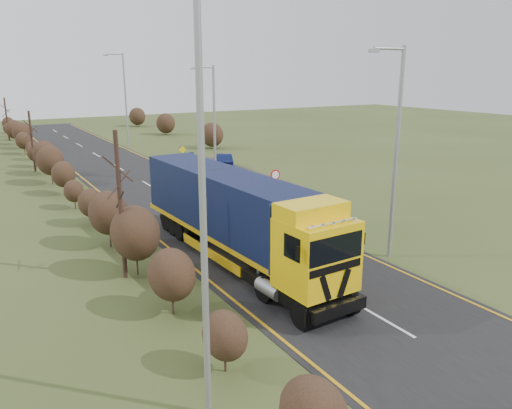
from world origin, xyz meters
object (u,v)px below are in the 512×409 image
object	(u,v)px
car_blue_sedan	(223,161)
speed_sign	(275,181)
lorry	(235,213)
streetlight_near	(395,146)
car_red_hatchback	(205,170)

from	to	relation	value
car_blue_sedan	speed_sign	world-z (taller)	speed_sign
lorry	speed_sign	distance (m)	9.19
streetlight_near	speed_sign	distance (m)	10.26
car_blue_sedan	streetlight_near	xyz separation A→B (m)	(-3.25, -22.80, 4.44)
car_red_hatchback	car_blue_sedan	size ratio (longest dim) A/B	0.90
lorry	streetlight_near	world-z (taller)	streetlight_near
streetlight_near	speed_sign	size ratio (longest dim) A/B	3.82
lorry	car_red_hatchback	size ratio (longest dim) A/B	3.98
lorry	car_blue_sedan	xyz separation A→B (m)	(9.47, 19.74, -1.59)
car_blue_sedan	streetlight_near	distance (m)	23.45
car_red_hatchback	streetlight_near	distance (m)	20.70
car_blue_sedan	lorry	bearing A→B (deg)	85.83
streetlight_near	lorry	bearing A→B (deg)	153.79
lorry	speed_sign	size ratio (longest dim) A/B	5.92
car_blue_sedan	streetlight_near	world-z (taller)	streetlight_near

